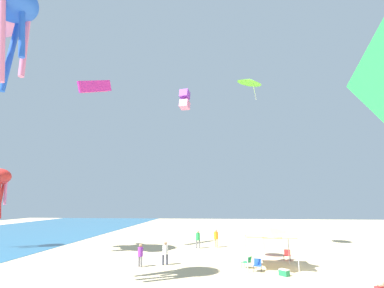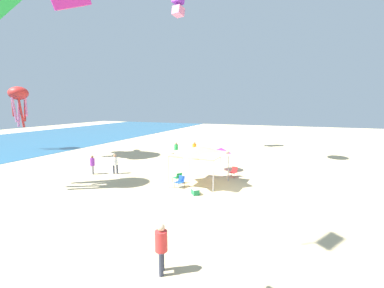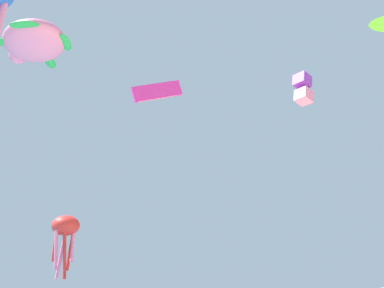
{
  "view_description": "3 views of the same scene",
  "coord_description": "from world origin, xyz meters",
  "px_view_note": "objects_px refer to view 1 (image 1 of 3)",
  "views": [
    {
      "loc": [
        -22.72,
        5.24,
        4.78
      ],
      "look_at": [
        -0.12,
        7.44,
        9.14
      ],
      "focal_mm": 27.8,
      "sensor_mm": 36.0,
      "label": 1
    },
    {
      "loc": [
        -17.89,
        -5.01,
        5.94
      ],
      "look_at": [
        2.02,
        2.98,
        2.79
      ],
      "focal_mm": 25.48,
      "sensor_mm": 36.0,
      "label": 2
    },
    {
      "loc": [
        -15.17,
        -0.04,
        2.74
      ],
      "look_at": [
        -0.12,
        10.71,
        9.16
      ],
      "focal_mm": 37.5,
      "sensor_mm": 36.0,
      "label": 3
    }
  ],
  "objects_px": {
    "person_near_umbrella": "(140,253)",
    "beach_umbrella": "(264,234)",
    "folding_chair_right_of_tent": "(287,254)",
    "kite_octopus_blue": "(12,8)",
    "person_by_tent": "(216,237)",
    "kite_parafoil_magenta": "(95,87)",
    "folding_chair_facing_ocean": "(247,261)",
    "cooler_box": "(284,273)",
    "person_kite_handler": "(198,238)",
    "kite_delta_lime": "(250,81)",
    "canopy_tent": "(268,231)",
    "folding_chair_left_of_tent": "(257,264)",
    "person_beachcomber": "(165,251)",
    "kite_box_purple": "(185,99)"
  },
  "relations": [
    {
      "from": "person_near_umbrella",
      "to": "beach_umbrella",
      "type": "bearing_deg",
      "value": 68.57
    },
    {
      "from": "folding_chair_right_of_tent",
      "to": "kite_octopus_blue",
      "type": "relative_size",
      "value": 0.13
    },
    {
      "from": "person_by_tent",
      "to": "kite_parafoil_magenta",
      "type": "distance_m",
      "value": 20.45
    },
    {
      "from": "folding_chair_facing_ocean",
      "to": "kite_octopus_blue",
      "type": "height_order",
      "value": "kite_octopus_blue"
    },
    {
      "from": "person_near_umbrella",
      "to": "kite_octopus_blue",
      "type": "xyz_separation_m",
      "value": [
        -8.17,
        6.03,
        15.01
      ]
    },
    {
      "from": "person_by_tent",
      "to": "person_near_umbrella",
      "type": "bearing_deg",
      "value": 118.99
    },
    {
      "from": "beach_umbrella",
      "to": "kite_octopus_blue",
      "type": "distance_m",
      "value": 25.15
    },
    {
      "from": "beach_umbrella",
      "to": "folding_chair_facing_ocean",
      "type": "relative_size",
      "value": 2.65
    },
    {
      "from": "kite_octopus_blue",
      "to": "kite_parafoil_magenta",
      "type": "relative_size",
      "value": 1.68
    },
    {
      "from": "cooler_box",
      "to": "person_kite_handler",
      "type": "xyz_separation_m",
      "value": [
        10.8,
        6.46,
        0.84
      ]
    },
    {
      "from": "folding_chair_facing_ocean",
      "to": "kite_delta_lime",
      "type": "distance_m",
      "value": 19.0
    },
    {
      "from": "canopy_tent",
      "to": "folding_chair_right_of_tent",
      "type": "bearing_deg",
      "value": -31.89
    },
    {
      "from": "folding_chair_left_of_tent",
      "to": "folding_chair_facing_ocean",
      "type": "distance_m",
      "value": 1.1
    },
    {
      "from": "folding_chair_left_of_tent",
      "to": "kite_octopus_blue",
      "type": "xyz_separation_m",
      "value": [
        -7.58,
        14.5,
        15.49
      ]
    },
    {
      "from": "folding_chair_left_of_tent",
      "to": "folding_chair_right_of_tent",
      "type": "relative_size",
      "value": 1.0
    },
    {
      "from": "folding_chair_facing_ocean",
      "to": "cooler_box",
      "type": "relative_size",
      "value": 1.11
    },
    {
      "from": "folding_chair_left_of_tent",
      "to": "kite_parafoil_magenta",
      "type": "relative_size",
      "value": 0.22
    },
    {
      "from": "beach_umbrella",
      "to": "person_kite_handler",
      "type": "bearing_deg",
      "value": 58.86
    },
    {
      "from": "person_by_tent",
      "to": "kite_delta_lime",
      "type": "xyz_separation_m",
      "value": [
        -1.64,
        -3.95,
        16.57
      ]
    },
    {
      "from": "person_beachcomber",
      "to": "kite_parafoil_magenta",
      "type": "height_order",
      "value": "kite_parafoil_magenta"
    },
    {
      "from": "person_beachcomber",
      "to": "kite_box_purple",
      "type": "xyz_separation_m",
      "value": [
        13.75,
        0.26,
        17.01
      ]
    },
    {
      "from": "kite_parafoil_magenta",
      "to": "folding_chair_right_of_tent",
      "type": "bearing_deg",
      "value": 113.81
    },
    {
      "from": "folding_chair_right_of_tent",
      "to": "person_by_tent",
      "type": "height_order",
      "value": "person_by_tent"
    },
    {
      "from": "canopy_tent",
      "to": "person_by_tent",
      "type": "height_order",
      "value": "canopy_tent"
    },
    {
      "from": "person_beachcomber",
      "to": "beach_umbrella",
      "type": "bearing_deg",
      "value": -169.06
    },
    {
      "from": "folding_chair_facing_ocean",
      "to": "person_near_umbrella",
      "type": "height_order",
      "value": "person_near_umbrella"
    },
    {
      "from": "person_by_tent",
      "to": "person_beachcomber",
      "type": "xyz_separation_m",
      "value": [
        -9.12,
        3.72,
        -0.08
      ]
    },
    {
      "from": "cooler_box",
      "to": "kite_parafoil_magenta",
      "type": "bearing_deg",
      "value": 65.83
    },
    {
      "from": "kite_octopus_blue",
      "to": "kite_parafoil_magenta",
      "type": "distance_m",
      "value": 14.25
    },
    {
      "from": "person_beachcomber",
      "to": "canopy_tent",
      "type": "bearing_deg",
      "value": 160.06
    },
    {
      "from": "folding_chair_right_of_tent",
      "to": "person_kite_handler",
      "type": "bearing_deg",
      "value": 160.73
    },
    {
      "from": "folding_chair_left_of_tent",
      "to": "person_near_umbrella",
      "type": "xyz_separation_m",
      "value": [
        0.59,
        8.47,
        0.49
      ]
    },
    {
      "from": "kite_delta_lime",
      "to": "kite_octopus_blue",
      "type": "bearing_deg",
      "value": -10.13
    },
    {
      "from": "person_by_tent",
      "to": "folding_chair_facing_ocean",
      "type": "bearing_deg",
      "value": 161.81
    },
    {
      "from": "kite_delta_lime",
      "to": "kite_parafoil_magenta",
      "type": "bearing_deg",
      "value": -49.12
    },
    {
      "from": "person_beachcomber",
      "to": "kite_delta_lime",
      "type": "bearing_deg",
      "value": -154.11
    },
    {
      "from": "person_near_umbrella",
      "to": "person_by_tent",
      "type": "distance_m",
      "value": 11.34
    },
    {
      "from": "folding_chair_right_of_tent",
      "to": "kite_octopus_blue",
      "type": "xyz_separation_m",
      "value": [
        -11.79,
        17.4,
        15.49
      ]
    },
    {
      "from": "canopy_tent",
      "to": "beach_umbrella",
      "type": "distance_m",
      "value": 4.81
    },
    {
      "from": "beach_umbrella",
      "to": "person_beachcomber",
      "type": "height_order",
      "value": "beach_umbrella"
    },
    {
      "from": "kite_box_purple",
      "to": "cooler_box",
      "type": "bearing_deg",
      "value": -48.36
    },
    {
      "from": "canopy_tent",
      "to": "kite_octopus_blue",
      "type": "height_order",
      "value": "kite_octopus_blue"
    },
    {
      "from": "canopy_tent",
      "to": "person_by_tent",
      "type": "relative_size",
      "value": 2.0
    },
    {
      "from": "folding_chair_facing_ocean",
      "to": "cooler_box",
      "type": "bearing_deg",
      "value": 80.47
    },
    {
      "from": "folding_chair_left_of_tent",
      "to": "cooler_box",
      "type": "height_order",
      "value": "folding_chair_left_of_tent"
    },
    {
      "from": "beach_umbrella",
      "to": "person_near_umbrella",
      "type": "height_order",
      "value": "beach_umbrella"
    },
    {
      "from": "canopy_tent",
      "to": "kite_parafoil_magenta",
      "type": "relative_size",
      "value": 0.97
    },
    {
      "from": "cooler_box",
      "to": "kite_octopus_blue",
      "type": "relative_size",
      "value": 0.12
    },
    {
      "from": "kite_octopus_blue",
      "to": "canopy_tent",
      "type": "bearing_deg",
      "value": 35.41
    },
    {
      "from": "person_by_tent",
      "to": "person_beachcomber",
      "type": "relative_size",
      "value": 1.08
    }
  ]
}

